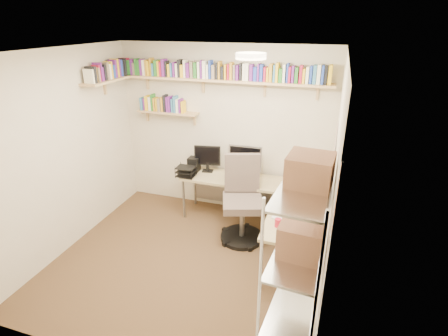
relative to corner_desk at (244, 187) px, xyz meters
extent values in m
plane|color=#48321F|center=(-0.47, -0.97, -0.65)|extent=(3.20, 3.20, 0.00)
cube|color=beige|center=(-0.47, 0.53, 0.60)|extent=(3.20, 0.04, 2.50)
cube|color=beige|center=(-2.07, -0.97, 0.60)|extent=(0.04, 3.00, 2.50)
cube|color=beige|center=(1.13, -0.97, 0.60)|extent=(0.04, 3.00, 2.50)
cube|color=beige|center=(-0.47, -2.47, 0.60)|extent=(3.20, 0.04, 2.50)
cube|color=white|center=(-0.47, -0.97, 1.85)|extent=(3.20, 3.00, 0.04)
cube|color=silver|center=(1.12, -0.42, 0.90)|extent=(0.01, 0.30, 0.42)
cube|color=white|center=(1.12, -0.82, 0.85)|extent=(0.01, 0.28, 0.38)
cylinder|color=#FFEAC6|center=(0.23, -0.77, 1.81)|extent=(0.30, 0.30, 0.06)
cube|color=tan|center=(-0.47, 0.41, 1.37)|extent=(3.05, 0.25, 0.03)
cube|color=tan|center=(-1.95, -0.02, 1.37)|extent=(0.25, 1.00, 0.03)
cube|color=tan|center=(-1.32, 0.43, 0.85)|extent=(0.95, 0.20, 0.02)
cube|color=tan|center=(-1.67, 0.47, 1.30)|extent=(0.03, 0.20, 0.20)
cube|color=tan|center=(-0.77, 0.47, 1.30)|extent=(0.03, 0.20, 0.20)
cube|color=tan|center=(0.13, 0.47, 1.30)|extent=(0.03, 0.20, 0.20)
cube|color=tan|center=(0.83, 0.47, 1.30)|extent=(0.03, 0.20, 0.20)
cube|color=#287627|center=(-1.93, 0.41, 1.49)|extent=(0.04, 0.13, 0.22)
cube|color=#287627|center=(-1.87, 0.41, 1.49)|extent=(0.04, 0.14, 0.21)
cube|color=#6A2383|center=(-1.83, 0.41, 1.50)|extent=(0.03, 0.12, 0.22)
cube|color=gray|center=(-1.80, 0.41, 1.47)|extent=(0.03, 0.12, 0.17)
cube|color=#287627|center=(-1.76, 0.41, 1.50)|extent=(0.04, 0.12, 0.23)
cube|color=#287627|center=(-1.71, 0.41, 1.49)|extent=(0.03, 0.13, 0.21)
cube|color=#6A2383|center=(-1.67, 0.41, 1.50)|extent=(0.04, 0.13, 0.23)
cube|color=white|center=(-1.63, 0.41, 1.49)|extent=(0.04, 0.12, 0.22)
cube|color=gold|center=(-1.59, 0.41, 1.49)|extent=(0.04, 0.11, 0.22)
cube|color=yellow|center=(-1.56, 0.41, 1.49)|extent=(0.02, 0.14, 0.21)
cube|color=gold|center=(-1.52, 0.41, 1.51)|extent=(0.02, 0.11, 0.25)
cube|color=teal|center=(-1.48, 0.41, 1.47)|extent=(0.03, 0.14, 0.18)
cube|color=#287627|center=(-1.43, 0.41, 1.49)|extent=(0.04, 0.14, 0.22)
cube|color=yellow|center=(-1.39, 0.41, 1.49)|extent=(0.02, 0.14, 0.21)
cube|color=#AD1739|center=(-1.36, 0.41, 1.48)|extent=(0.03, 0.12, 0.20)
cube|color=#6A2383|center=(-1.32, 0.41, 1.50)|extent=(0.04, 0.14, 0.24)
cube|color=black|center=(-1.28, 0.41, 1.49)|extent=(0.03, 0.11, 0.21)
cube|color=yellow|center=(-1.23, 0.41, 1.47)|extent=(0.04, 0.12, 0.17)
cube|color=teal|center=(-1.19, 0.41, 1.48)|extent=(0.03, 0.14, 0.19)
cube|color=#6A2383|center=(-1.15, 0.41, 1.49)|extent=(0.03, 0.13, 0.20)
cube|color=white|center=(-1.11, 0.41, 1.48)|extent=(0.03, 0.12, 0.19)
cube|color=black|center=(-1.07, 0.41, 1.50)|extent=(0.04, 0.13, 0.24)
cube|color=yellow|center=(-1.03, 0.41, 1.47)|extent=(0.04, 0.14, 0.17)
cube|color=white|center=(-0.99, 0.41, 1.50)|extent=(0.03, 0.12, 0.24)
cube|color=#6A2383|center=(-0.94, 0.41, 1.48)|extent=(0.04, 0.13, 0.20)
cube|color=gray|center=(-0.89, 0.41, 1.49)|extent=(0.04, 0.11, 0.22)
cube|color=#287627|center=(-0.83, 0.41, 1.49)|extent=(0.04, 0.13, 0.21)
cube|color=white|center=(-0.78, 0.41, 1.49)|extent=(0.03, 0.11, 0.22)
cube|color=#6A2383|center=(-0.74, 0.41, 1.50)|extent=(0.03, 0.12, 0.24)
cube|color=white|center=(-0.70, 0.41, 1.50)|extent=(0.04, 0.14, 0.24)
cube|color=white|center=(-0.65, 0.41, 1.48)|extent=(0.03, 0.13, 0.19)
cube|color=#2341B4|center=(-0.61, 0.41, 1.51)|extent=(0.03, 0.13, 0.24)
cube|color=gray|center=(-0.56, 0.41, 1.48)|extent=(0.04, 0.15, 0.19)
cube|color=black|center=(-0.52, 0.41, 1.49)|extent=(0.03, 0.12, 0.21)
cube|color=gold|center=(-0.48, 0.41, 1.50)|extent=(0.02, 0.13, 0.23)
cube|color=black|center=(-0.44, 0.41, 1.47)|extent=(0.04, 0.12, 0.17)
cube|color=yellow|center=(-0.39, 0.41, 1.48)|extent=(0.02, 0.13, 0.20)
cube|color=#AD1739|center=(-0.35, 0.41, 1.49)|extent=(0.03, 0.12, 0.20)
cube|color=gold|center=(-0.31, 0.41, 1.50)|extent=(0.03, 0.13, 0.23)
cube|color=gray|center=(-0.27, 0.41, 1.48)|extent=(0.03, 0.12, 0.20)
cube|color=#6A2383|center=(-0.23, 0.41, 1.48)|extent=(0.03, 0.15, 0.20)
cube|color=black|center=(-0.18, 0.41, 1.49)|extent=(0.03, 0.11, 0.22)
cube|color=white|center=(-0.14, 0.41, 1.49)|extent=(0.04, 0.11, 0.22)
cube|color=white|center=(-0.09, 0.41, 1.50)|extent=(0.04, 0.12, 0.22)
cube|color=#6A2383|center=(-0.04, 0.41, 1.49)|extent=(0.04, 0.11, 0.21)
cube|color=#2341B4|center=(0.02, 0.41, 1.47)|extent=(0.04, 0.13, 0.18)
cube|color=#6A2383|center=(0.06, 0.41, 1.49)|extent=(0.02, 0.15, 0.22)
cube|color=#2341B4|center=(0.10, 0.41, 1.49)|extent=(0.04, 0.13, 0.22)
cube|color=#AD1739|center=(0.14, 0.41, 1.48)|extent=(0.03, 0.12, 0.18)
cube|color=yellow|center=(0.18, 0.41, 1.47)|extent=(0.02, 0.11, 0.18)
cube|color=gold|center=(0.22, 0.41, 1.50)|extent=(0.04, 0.12, 0.23)
cube|color=teal|center=(0.27, 0.41, 1.49)|extent=(0.03, 0.15, 0.22)
cube|color=yellow|center=(0.30, 0.41, 1.50)|extent=(0.03, 0.14, 0.24)
cube|color=#287627|center=(0.35, 0.41, 1.47)|extent=(0.04, 0.15, 0.17)
cube|color=white|center=(0.40, 0.41, 1.50)|extent=(0.03, 0.14, 0.23)
cube|color=#2341B4|center=(0.44, 0.41, 1.50)|extent=(0.02, 0.12, 0.24)
cube|color=#AD1739|center=(0.47, 0.41, 1.48)|extent=(0.03, 0.15, 0.20)
cube|color=#6A2383|center=(0.51, 0.41, 1.49)|extent=(0.03, 0.12, 0.21)
cube|color=#287627|center=(0.55, 0.41, 1.48)|extent=(0.04, 0.14, 0.19)
cube|color=#AD1739|center=(0.61, 0.41, 1.50)|extent=(0.04, 0.12, 0.22)
cube|color=yellow|center=(0.65, 0.41, 1.47)|extent=(0.03, 0.12, 0.18)
cube|color=white|center=(0.69, 0.41, 1.49)|extent=(0.04, 0.15, 0.21)
cube|color=#2341B4|center=(0.73, 0.41, 1.49)|extent=(0.03, 0.11, 0.22)
cube|color=teal|center=(0.78, 0.41, 1.50)|extent=(0.04, 0.14, 0.23)
cube|color=white|center=(0.83, 0.41, 1.50)|extent=(0.04, 0.14, 0.24)
cube|color=#2341B4|center=(0.87, 0.41, 1.50)|extent=(0.03, 0.14, 0.23)
cube|color=black|center=(0.91, 0.41, 1.50)|extent=(0.03, 0.12, 0.23)
cube|color=yellow|center=(0.96, 0.41, 1.50)|extent=(0.04, 0.14, 0.24)
cube|color=white|center=(-1.95, -0.45, 1.47)|extent=(0.15, 0.03, 0.18)
cube|color=black|center=(-1.95, -0.40, 1.49)|extent=(0.15, 0.04, 0.21)
cube|color=gold|center=(-1.95, -0.36, 1.48)|extent=(0.11, 0.02, 0.20)
cube|color=gray|center=(-1.95, -0.33, 1.48)|extent=(0.15, 0.03, 0.18)
cube|color=#AD1739|center=(-1.95, -0.30, 1.49)|extent=(0.12, 0.03, 0.21)
cube|color=#6A2383|center=(-1.95, -0.26, 1.50)|extent=(0.14, 0.02, 0.24)
cube|color=#6A2383|center=(-1.95, -0.22, 1.47)|extent=(0.11, 0.04, 0.18)
cube|color=black|center=(-1.95, -0.17, 1.49)|extent=(0.12, 0.04, 0.21)
cube|color=gray|center=(-1.95, -0.13, 1.50)|extent=(0.15, 0.04, 0.23)
cube|color=white|center=(-1.95, -0.08, 1.48)|extent=(0.14, 0.04, 0.20)
cube|color=yellow|center=(-1.95, -0.03, 1.50)|extent=(0.13, 0.03, 0.23)
cube|color=#2341B4|center=(-1.95, 0.02, 1.47)|extent=(0.13, 0.04, 0.18)
cube|color=#6A2383|center=(-1.95, 0.08, 1.50)|extent=(0.11, 0.04, 0.24)
cube|color=yellow|center=(-1.95, 0.12, 1.51)|extent=(0.12, 0.04, 0.25)
cube|color=#6A2383|center=(-1.95, 0.16, 1.51)|extent=(0.13, 0.03, 0.24)
cube|color=#2341B4|center=(-1.95, 0.20, 1.50)|extent=(0.13, 0.04, 0.23)
cube|color=black|center=(-1.95, 0.25, 1.49)|extent=(0.12, 0.02, 0.22)
cube|color=black|center=(-1.95, 0.28, 1.49)|extent=(0.14, 0.02, 0.21)
cube|color=black|center=(-1.95, 0.32, 1.50)|extent=(0.12, 0.03, 0.24)
cube|color=#AD1739|center=(-1.95, 0.35, 1.50)|extent=(0.12, 0.03, 0.23)
cube|color=#AD1739|center=(-1.95, 0.40, 1.50)|extent=(0.12, 0.04, 0.24)
cube|color=teal|center=(-1.73, 0.43, 0.95)|extent=(0.04, 0.14, 0.19)
cube|color=#6A2383|center=(-1.69, 0.43, 0.95)|extent=(0.03, 0.11, 0.18)
cube|color=yellow|center=(-1.65, 0.43, 0.97)|extent=(0.04, 0.13, 0.22)
cube|color=white|center=(-1.60, 0.43, 0.96)|extent=(0.04, 0.11, 0.20)
cube|color=#287627|center=(-1.56, 0.43, 0.99)|extent=(0.03, 0.11, 0.25)
cube|color=gold|center=(-1.52, 0.43, 0.96)|extent=(0.02, 0.14, 0.20)
cube|color=yellow|center=(-1.48, 0.43, 0.96)|extent=(0.03, 0.11, 0.19)
cube|color=gray|center=(-1.44, 0.43, 0.96)|extent=(0.04, 0.15, 0.19)
cube|color=gold|center=(-1.39, 0.43, 0.97)|extent=(0.03, 0.12, 0.21)
cube|color=black|center=(-1.35, 0.43, 0.99)|extent=(0.04, 0.12, 0.25)
cube|color=#6A2383|center=(-1.30, 0.43, 0.97)|extent=(0.03, 0.13, 0.22)
cube|color=#6A2383|center=(-1.27, 0.43, 0.98)|extent=(0.03, 0.14, 0.23)
cube|color=teal|center=(-1.23, 0.43, 0.96)|extent=(0.03, 0.11, 0.20)
cube|color=teal|center=(-1.18, 0.43, 0.98)|extent=(0.03, 0.13, 0.24)
cube|color=white|center=(-1.14, 0.43, 0.96)|extent=(0.04, 0.13, 0.20)
cube|color=#6A2383|center=(-1.10, 0.43, 0.96)|extent=(0.03, 0.13, 0.20)
cube|color=yellow|center=(-1.06, 0.43, 0.95)|extent=(0.02, 0.14, 0.17)
cube|color=tan|center=(-0.12, 0.21, -0.01)|extent=(1.69, 0.53, 0.04)
cube|color=tan|center=(0.72, -0.61, -0.01)|extent=(0.53, 1.16, 0.04)
cylinder|color=gray|center=(-0.93, -0.01, -0.34)|extent=(0.04, 0.04, 0.62)
cylinder|color=gray|center=(-0.93, 0.44, -0.34)|extent=(0.04, 0.04, 0.62)
cylinder|color=gray|center=(0.95, 0.44, -0.34)|extent=(0.04, 0.04, 0.62)
cylinder|color=gray|center=(0.50, -1.15, -0.34)|extent=(0.04, 0.04, 0.62)
cylinder|color=gray|center=(0.95, -1.15, -0.34)|extent=(0.04, 0.04, 0.62)
cube|color=gray|center=(-0.12, 0.45, -0.29)|extent=(1.60, 0.02, 0.49)
cube|color=silver|center=(-0.08, 0.32, 0.30)|extent=(0.49, 0.03, 0.37)
cube|color=black|center=(-0.08, 0.30, 0.30)|extent=(0.44, 0.00, 0.32)
cube|color=black|center=(-0.66, 0.32, 0.27)|extent=(0.39, 0.03, 0.30)
cube|color=black|center=(0.85, -0.57, 0.29)|extent=(0.03, 0.52, 0.34)
cube|color=white|center=(0.83, -0.57, 0.29)|extent=(0.00, 0.47, 0.29)
cube|color=white|center=(-0.08, 0.05, 0.02)|extent=(0.37, 0.12, 0.01)
cube|color=white|center=(0.59, -0.57, 0.02)|extent=(0.12, 0.36, 0.01)
cylinder|color=red|center=(0.59, 0.21, 0.02)|extent=(0.09, 0.09, 0.02)
cylinder|color=red|center=(0.59, 0.21, 0.15)|extent=(0.02, 0.02, 0.25)
cone|color=red|center=(0.59, 0.21, 0.29)|extent=(0.11, 0.11, 0.08)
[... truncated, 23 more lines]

